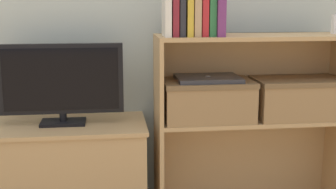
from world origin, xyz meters
TOP-DOWN VIEW (x-y plane):
  - tv_stand at (-0.52, 0.21)m, footprint 0.82×0.44m
  - tv at (-0.52, 0.21)m, footprint 0.60×0.14m
  - bookshelf_lower_tier at (0.43, 0.22)m, footprint 0.98×0.31m
  - bookshelf_upper_tier at (0.43, 0.21)m, footprint 0.98×0.31m
  - book_ivory at (-0.01, 0.10)m, footprint 0.03×0.15m
  - book_maroon at (0.02, 0.10)m, footprint 0.03×0.14m
  - book_charcoal at (0.06, 0.10)m, footprint 0.03×0.14m
  - book_mustard at (0.09, 0.10)m, footprint 0.03×0.15m
  - book_tan at (0.12, 0.10)m, footprint 0.03×0.14m
  - book_crimson at (0.16, 0.10)m, footprint 0.03×0.12m
  - book_forest at (0.20, 0.10)m, footprint 0.03×0.13m
  - book_plum at (0.24, 0.10)m, footprint 0.04×0.16m
  - storage_basket_left at (0.20, 0.14)m, footprint 0.45×0.28m
  - storage_basket_right at (0.67, 0.14)m, footprint 0.45×0.28m
  - laptop at (0.20, 0.14)m, footprint 0.31×0.24m

SIDE VIEW (x-z plane):
  - tv_stand at x=-0.52m, z-range 0.00..0.50m
  - bookshelf_lower_tier at x=0.43m, z-range 0.07..0.58m
  - storage_basket_left at x=0.20m, z-range 0.53..0.73m
  - storage_basket_right at x=0.67m, z-range 0.53..0.73m
  - tv at x=-0.52m, z-range 0.51..0.92m
  - laptop at x=0.20m, z-range 0.72..0.74m
  - bookshelf_upper_tier at x=0.43m, z-range 0.58..1.00m
  - book_maroon at x=0.02m, z-range 0.94..1.12m
  - book_mustard at x=0.09m, z-range 0.94..1.14m
  - book_ivory at x=-0.01m, z-range 0.94..1.14m
  - book_tan at x=0.12m, z-range 0.94..1.16m
  - book_forest at x=0.20m, z-range 0.94..1.16m
  - book_charcoal at x=0.06m, z-range 0.94..1.16m
  - book_crimson at x=0.16m, z-range 0.94..1.16m
  - book_plum at x=0.24m, z-range 0.94..1.19m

